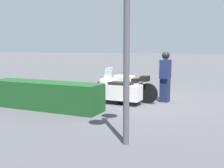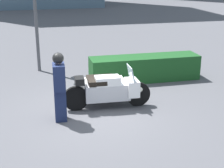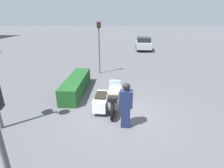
% 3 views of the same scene
% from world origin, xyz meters
% --- Properties ---
extents(ground_plane, '(160.00, 160.00, 0.00)m').
position_xyz_m(ground_plane, '(0.00, 0.00, 0.00)').
color(ground_plane, '#4C4C51').
extents(police_motorcycle, '(2.41, 1.18, 1.17)m').
position_xyz_m(police_motorcycle, '(0.61, 0.58, 0.47)').
color(police_motorcycle, black).
rests_on(police_motorcycle, ground).
extents(officer_rider, '(0.32, 0.49, 1.75)m').
position_xyz_m(officer_rider, '(-0.77, -0.20, 0.93)').
color(officer_rider, '#192347').
rests_on(officer_rider, ground).
extents(hedge_bush_curbside, '(3.74, 0.88, 0.84)m').
position_xyz_m(hedge_bush_curbside, '(2.34, 2.44, 0.42)').
color(hedge_bush_curbside, '#19471E').
rests_on(hedge_bush_curbside, ground).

